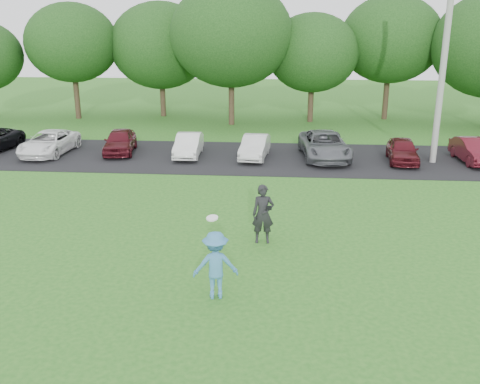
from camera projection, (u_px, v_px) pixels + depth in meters
name	position (u px, v px, depth m)	size (l,w,h in m)	color
ground	(229.00, 285.00, 13.23)	(100.00, 100.00, 0.00)	#25651D
parking_lot	(256.00, 157.00, 25.57)	(32.00, 6.50, 0.03)	black
utility_pole	(444.00, 60.00, 23.29)	(0.28, 0.28, 9.25)	#989994
frisbee_player	(216.00, 265.00, 12.40)	(1.16, 0.79, 2.05)	teal
camera_bystander	(263.00, 214.00, 15.54)	(0.67, 0.47, 1.75)	black
parked_cars	(235.00, 145.00, 25.49)	(28.82, 4.65, 1.25)	black
tree_row	(289.00, 44.00, 33.23)	(42.39, 9.85, 8.64)	#38281C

